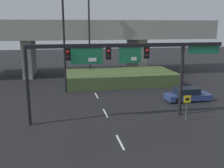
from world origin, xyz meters
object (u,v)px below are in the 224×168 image
at_px(speed_limit_sign, 187,104).
at_px(highway_light_pole_far, 89,34).
at_px(parked_sedan_near_right, 187,95).
at_px(signal_gantry, 121,58).
at_px(highway_light_pole_near, 64,30).

height_order(speed_limit_sign, highway_light_pole_far, highway_light_pole_far).
height_order(speed_limit_sign, parked_sedan_near_right, speed_limit_sign).
height_order(highway_light_pole_far, parked_sedan_near_right, highway_light_pole_far).
relative_size(speed_limit_sign, highway_light_pole_far, 0.18).
relative_size(signal_gantry, highway_light_pole_far, 1.32).
bearing_deg(parked_sedan_near_right, highway_light_pole_far, 125.07).
distance_m(signal_gantry, highway_light_pole_far, 16.91).
xyz_separation_m(highway_light_pole_near, highway_light_pole_far, (3.59, 6.55, -0.68)).
distance_m(speed_limit_sign, highway_light_pole_far, 20.02).
xyz_separation_m(signal_gantry, highway_light_pole_near, (-4.42, 10.27, 2.09)).
bearing_deg(speed_limit_sign, highway_light_pole_far, 108.24).
relative_size(signal_gantry, highway_light_pole_near, 1.19).
bearing_deg(highway_light_pole_far, highway_light_pole_near, -118.73).
bearing_deg(signal_gantry, highway_light_pole_near, 113.28).
height_order(signal_gantry, speed_limit_sign, signal_gantry).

